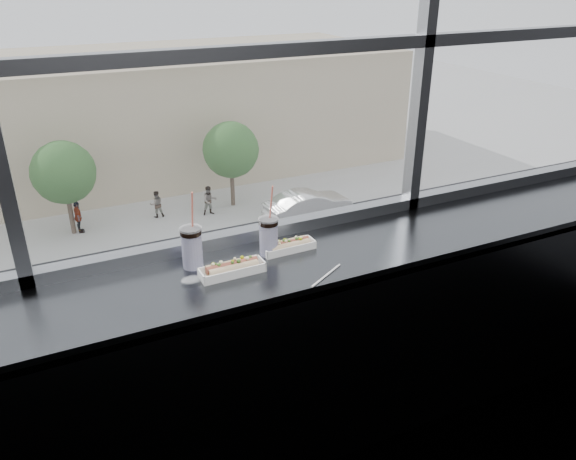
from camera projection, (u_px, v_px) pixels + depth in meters
name	position (u px, v px, depth m)	size (l,w,h in m)	color
wall_back_lower	(249.00, 331.00, 3.02)	(6.00, 6.00, 0.00)	black
counter	(268.00, 270.00, 2.58)	(6.00, 0.55, 0.06)	#484B4F
counter_fascia	(292.00, 392.00, 2.59)	(6.00, 0.04, 1.04)	#484B4F
hotdog_tray_left	(232.00, 268.00, 2.47)	(0.29, 0.10, 0.07)	white
hotdog_tray_right	(288.00, 246.00, 2.68)	(0.26, 0.09, 0.06)	white
soda_cup_left	(192.00, 245.00, 2.50)	(0.10, 0.10, 0.37)	white
soda_cup_right	(269.00, 234.00, 2.61)	(0.10, 0.10, 0.35)	white
loose_straw	(326.00, 275.00, 2.46)	(0.01, 0.01, 0.24)	white
wrapper	(191.00, 280.00, 2.41)	(0.09, 0.07, 0.02)	silver
plaza_ground	(42.00, 158.00, 43.42)	(120.00, 120.00, 0.00)	#BABAB9
street_asphalt	(83.00, 307.00, 24.23)	(80.00, 10.00, 0.06)	black
far_sidewalk	(63.00, 235.00, 30.76)	(80.00, 6.00, 0.04)	#BABAB9
far_building	(37.00, 123.00, 37.23)	(50.00, 14.00, 8.00)	#C1B091
car_near_c	(82.00, 341.00, 20.40)	(5.65, 2.35, 1.88)	#A72B43
car_near_d	(243.00, 299.00, 22.84)	(6.16, 2.57, 2.05)	#B1B1B1
car_far_c	(309.00, 201.00, 32.14)	(6.90, 2.87, 2.30)	white
pedestrian_b	(78.00, 214.00, 30.60)	(0.97, 0.73, 2.18)	#66605B
pedestrian_d	(209.00, 198.00, 32.85)	(0.94, 0.71, 2.12)	#66605B
pedestrian_c	(156.00, 202.00, 32.59)	(0.86, 0.64, 1.93)	#66605B
tree_center	(64.00, 173.00, 29.49)	(3.36, 3.36, 5.25)	#47382B
tree_right	(231.00, 150.00, 33.17)	(3.35, 3.35, 5.24)	#47382B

